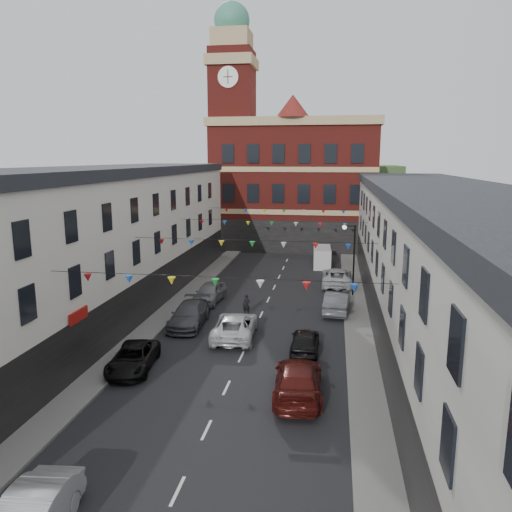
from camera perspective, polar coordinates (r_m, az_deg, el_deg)
The scene contains 19 objects.
ground at distance 29.50m, azimuth -1.70°, elevation -11.46°, with size 160.00×160.00×0.00m, color black.
pavement_left at distance 33.13m, azimuth -13.01°, elevation -9.02°, with size 1.80×64.00×0.15m, color #605E5B.
pavement_right at distance 30.94m, azimuth 11.88°, elevation -10.45°, with size 1.80×64.00×0.15m, color #605E5B.
terrace_left at distance 33.02m, azimuth -21.95°, elevation -0.12°, with size 8.40×56.00×10.70m.
terrace_right at distance 29.29m, azimuth 21.94°, elevation -2.48°, with size 8.40×56.00×9.70m.
civic_building at distance 64.98m, azimuth 4.48°, elevation 8.32°, with size 20.60×13.30×18.50m.
clock_tower at distance 63.12m, azimuth -2.66°, elevation 14.43°, with size 5.60×5.60×30.00m.
distant_hill at distance 89.44m, azimuth 3.10°, elevation 7.10°, with size 40.00×14.00×10.00m, color #2C4C23.
street_lamp at distance 41.46m, azimuth 10.82°, elevation 0.63°, with size 1.10×0.36×6.00m.
car_left_c at distance 28.47m, azimuth -13.87°, elevation -11.25°, with size 2.15×4.66×1.30m, color black.
car_left_d at distance 34.72m, azimuth -7.65°, elevation -6.66°, with size 2.17×5.35×1.55m, color #484951.
car_left_e at distance 39.95m, azimuth -5.35°, elevation -4.20°, with size 1.86×4.62×1.58m, color gray.
car_right_c at distance 24.86m, azimuth 4.83°, elevation -13.93°, with size 2.30×5.65×1.64m, color #4D120F.
car_right_d at distance 30.11m, azimuth 5.62°, elevation -9.61°, with size 1.64×4.08×1.39m, color black.
car_right_e at distance 37.75m, azimuth 9.25°, elevation -5.18°, with size 1.72×4.94×1.63m, color #4F5157.
car_right_f at distance 45.52m, azimuth 9.22°, elevation -2.38°, with size 2.63×5.70×1.58m, color silver.
moving_car at distance 32.24m, azimuth -2.41°, elevation -7.98°, with size 2.58×5.59×1.55m, color silver.
white_van at distance 53.29m, azimuth 7.55°, elevation -0.10°, with size 1.76×4.58×2.02m, color silver.
pedestrian at distance 36.58m, azimuth -1.09°, elevation -5.62°, with size 0.57×0.37×1.56m, color black.
Camera 1 is at (5.07, -26.75, 11.36)m, focal length 35.00 mm.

